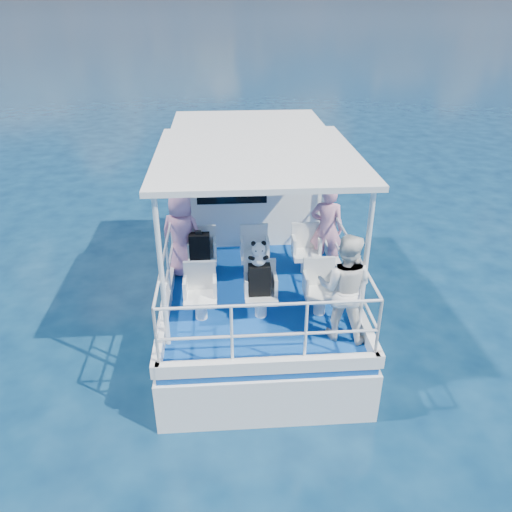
{
  "coord_description": "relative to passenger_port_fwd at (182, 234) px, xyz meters",
  "views": [
    {
      "loc": [
        -0.52,
        -7.42,
        5.22
      ],
      "look_at": [
        -0.02,
        -0.4,
        1.56
      ],
      "focal_mm": 35.0,
      "sensor_mm": 36.0,
      "label": 1
    }
  ],
  "objects": [
    {
      "name": "compact_camera",
      "position": [
        0.29,
        -0.17,
        0.1
      ],
      "size": [
        0.1,
        0.06,
        0.06
      ],
      "primitive_type": "cube",
      "color": "black",
      "rests_on": "backpack_port"
    },
    {
      "name": "passenger_stbd_aft",
      "position": [
        2.33,
        -1.96,
        0.04
      ],
      "size": [
        0.94,
        0.84,
        1.58
      ],
      "primitive_type": "imported",
      "rotation": [
        0.0,
        0.0,
        2.76
      ],
      "color": "white",
      "rests_on": "deck"
    },
    {
      "name": "canopy_posts",
      "position": [
        1.23,
        -0.54,
        0.34
      ],
      "size": [
        2.77,
        2.97,
        2.2
      ],
      "color": "white",
      "rests_on": "deck"
    },
    {
      "name": "ground",
      "position": [
        1.23,
        -0.29,
        -1.66
      ],
      "size": [
        2000.0,
        2000.0,
        0.0
      ],
      "primitive_type": "plane",
      "color": "#08223D",
      "rests_on": "ground"
    },
    {
      "name": "seat_center_aft",
      "position": [
        1.23,
        -1.39,
        -0.57
      ],
      "size": [
        0.48,
        0.46,
        0.38
      ],
      "primitive_type": "cube",
      "color": "white",
      "rests_on": "deck"
    },
    {
      "name": "seat_center_fwd",
      "position": [
        1.23,
        -0.09,
        -0.57
      ],
      "size": [
        0.48,
        0.46,
        0.38
      ],
      "primitive_type": "cube",
      "color": "white",
      "rests_on": "deck"
    },
    {
      "name": "backpack_center",
      "position": [
        1.21,
        -1.38,
        -0.14
      ],
      "size": [
        0.32,
        0.18,
        0.48
      ],
      "primitive_type": "cube",
      "color": "black",
      "rests_on": "seat_center_aft"
    },
    {
      "name": "panda",
      "position": [
        1.2,
        -1.37,
        0.3
      ],
      "size": [
        0.25,
        0.21,
        0.38
      ],
      "primitive_type": null,
      "color": "white",
      "rests_on": "backpack_center"
    },
    {
      "name": "passenger_port_fwd",
      "position": [
        0.0,
        0.0,
        0.0
      ],
      "size": [
        0.67,
        0.57,
        1.51
      ],
      "primitive_type": "imported",
      "rotation": [
        0.0,
        0.0,
        2.81
      ],
      "color": "pink",
      "rests_on": "deck"
    },
    {
      "name": "seat_stbd_fwd",
      "position": [
        2.13,
        -0.09,
        -0.57
      ],
      "size": [
        0.48,
        0.46,
        0.38
      ],
      "primitive_type": "cube",
      "color": "white",
      "rests_on": "deck"
    },
    {
      "name": "hull",
      "position": [
        1.23,
        0.71,
        -1.66
      ],
      "size": [
        3.0,
        7.0,
        1.6
      ],
      "primitive_type": "cube",
      "color": "white",
      "rests_on": "ground"
    },
    {
      "name": "deck",
      "position": [
        1.23,
        0.71,
        -0.81
      ],
      "size": [
        2.9,
        6.9,
        0.1
      ],
      "primitive_type": "cube",
      "color": "navy",
      "rests_on": "hull"
    },
    {
      "name": "seat_port_aft",
      "position": [
        0.33,
        -1.39,
        -0.57
      ],
      "size": [
        0.48,
        0.46,
        0.38
      ],
      "primitive_type": "cube",
      "color": "white",
      "rests_on": "deck"
    },
    {
      "name": "cabin",
      "position": [
        1.23,
        2.01,
        0.34
      ],
      "size": [
        2.85,
        2.0,
        2.2
      ],
      "primitive_type": "cube",
      "color": "white",
      "rests_on": "deck"
    },
    {
      "name": "seat_stbd_aft",
      "position": [
        2.13,
        -1.39,
        -0.57
      ],
      "size": [
        0.48,
        0.46,
        0.38
      ],
      "primitive_type": "cube",
      "color": "white",
      "rests_on": "deck"
    },
    {
      "name": "backpack_port",
      "position": [
        0.3,
        -0.17,
        -0.15
      ],
      "size": [
        0.34,
        0.19,
        0.45
      ],
      "primitive_type": "cube",
      "color": "black",
      "rests_on": "seat_port_fwd"
    },
    {
      "name": "railings",
      "position": [
        1.23,
        -0.86,
        -0.26
      ],
      "size": [
        2.84,
        3.59,
        1.0
      ],
      "primitive_type": null,
      "color": "white",
      "rests_on": "deck"
    },
    {
      "name": "passenger_stbd_fwd",
      "position": [
        2.48,
        0.02,
        0.02
      ],
      "size": [
        0.65,
        0.52,
        1.56
      ],
      "primitive_type": "imported",
      "rotation": [
        0.0,
        0.0,
        2.86
      ],
      "color": "pink",
      "rests_on": "deck"
    },
    {
      "name": "seat_port_fwd",
      "position": [
        0.33,
        -0.09,
        -0.57
      ],
      "size": [
        0.48,
        0.46,
        0.38
      ],
      "primitive_type": "cube",
      "color": "white",
      "rests_on": "deck"
    },
    {
      "name": "canopy",
      "position": [
        1.23,
        -0.49,
        1.48
      ],
      "size": [
        3.0,
        3.2,
        0.08
      ],
      "primitive_type": "cube",
      "color": "white",
      "rests_on": "cabin"
    }
  ]
}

